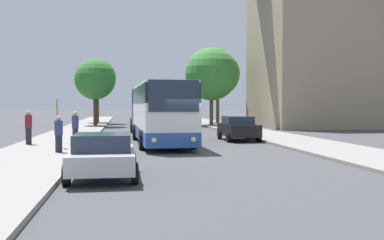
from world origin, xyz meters
TOP-DOWN VIEW (x-y plane):
  - ground_plane at (0.00, 0.00)m, footprint 300.00×300.00m
  - sidewalk_left at (-7.00, 0.00)m, footprint 4.00×120.00m
  - sidewalk_right at (7.00, 0.00)m, footprint 4.00×120.00m
  - building_right_background at (21.05, 22.20)m, footprint 21.07×11.58m
  - bus_front at (-1.08, 4.49)m, footprint 3.09×11.06m
  - bus_middle at (-1.18, 18.22)m, footprint 2.94×11.06m
  - parked_car_left_curb at (-3.81, -7.20)m, footprint 2.09×3.96m
  - parked_car_right_near at (3.95, 6.28)m, footprint 2.07×4.02m
  - bus_stop_sign at (-6.39, 1.52)m, footprint 0.08×0.45m
  - pedestrian_waiting_near at (-5.77, 3.83)m, footprint 0.36×0.36m
  - pedestrian_waiting_far at (-8.16, 3.60)m, footprint 0.36×0.36m
  - pedestrian_walking_back at (-6.02, -0.69)m, footprint 0.36×0.36m
  - tree_left_near at (-6.04, 25.79)m, footprint 4.15×4.15m
  - tree_left_far at (-6.27, 33.21)m, footprint 4.42×4.42m
  - tree_right_near at (7.89, 31.16)m, footprint 5.29×5.29m
  - tree_right_mid at (6.01, 25.46)m, footprint 5.58×5.58m

SIDE VIEW (x-z plane):
  - ground_plane at x=0.00m, z-range 0.00..0.00m
  - sidewalk_left at x=-7.00m, z-range 0.00..0.15m
  - sidewalk_right at x=7.00m, z-range 0.00..0.15m
  - parked_car_left_curb at x=-3.81m, z-range 0.04..1.41m
  - parked_car_right_near at x=3.95m, z-range 0.03..1.56m
  - pedestrian_walking_back at x=-6.02m, z-range 0.15..1.77m
  - pedestrian_waiting_near at x=-5.77m, z-range 0.16..1.90m
  - pedestrian_waiting_far at x=-8.16m, z-range 0.16..1.97m
  - bus_stop_sign at x=-6.39m, z-range 0.44..2.83m
  - bus_front at x=-1.08m, z-range 0.12..3.52m
  - bus_middle at x=-1.18m, z-range 0.12..3.61m
  - tree_left_near at x=-6.04m, z-range 1.44..8.23m
  - tree_left_far at x=-6.27m, z-range 1.68..9.21m
  - tree_right_mid at x=6.01m, z-range 1.42..9.57m
  - tree_right_near at x=7.89m, z-range 1.71..10.16m
  - building_right_background at x=21.05m, z-range 0.00..17.45m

